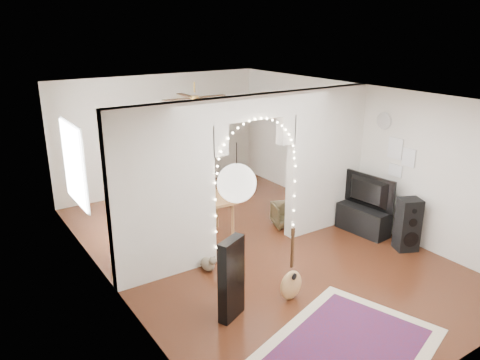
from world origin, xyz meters
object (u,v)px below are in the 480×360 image
dining_chair_left (160,217)px  dining_chair_right (286,215)px  media_console (363,220)px  bookcase (181,165)px  dining_table (199,204)px  floor_speaker (408,225)px  acoustic_guitar (291,274)px

dining_chair_left → dining_chair_right: (2.13, -1.19, -0.03)m
media_console → dining_chair_left: bearing=139.2°
bookcase → dining_table: 2.35m
media_console → bookcase: 4.20m
media_console → dining_chair_left: (-3.16, 2.23, 0.01)m
floor_speaker → dining_table: (-2.81, 2.36, 0.21)m
acoustic_guitar → media_console: size_ratio=0.95×
dining_chair_left → dining_chair_right: bearing=-17.5°
media_console → dining_chair_right: bearing=129.2°
acoustic_guitar → bookcase: bearing=66.1°
bookcase → dining_table: bearing=-90.5°
dining_chair_left → dining_table: bearing=-49.1°
bookcase → dining_table: size_ratio=1.19×
dining_table → floor_speaker: bearing=-36.2°
floor_speaker → bookcase: (-2.05, 4.59, 0.27)m
bookcase → dining_chair_right: (0.93, -2.64, -0.51)m
dining_table → dining_chair_left: bearing=123.1°
acoustic_guitar → dining_chair_right: 2.59m
bookcase → dining_chair_right: 2.85m
bookcase → dining_table: bookcase is taller
floor_speaker → media_console: size_ratio=0.94×
dining_chair_right → dining_chair_left: bearing=170.1°
floor_speaker → media_console: floor_speaker is taller
bookcase → dining_chair_left: size_ratio=2.59×
acoustic_guitar → dining_chair_left: acoustic_guitar is taller
floor_speaker → dining_table: size_ratio=0.75×
bookcase → dining_chair_left: bearing=-111.2°
floor_speaker → dining_chair_right: floor_speaker is taller
floor_speaker → bookcase: 5.03m
floor_speaker → dining_chair_right: size_ratio=1.86×
acoustic_guitar → dining_chair_left: bearing=83.6°
dining_table → dining_chair_right: bearing=-9.8°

